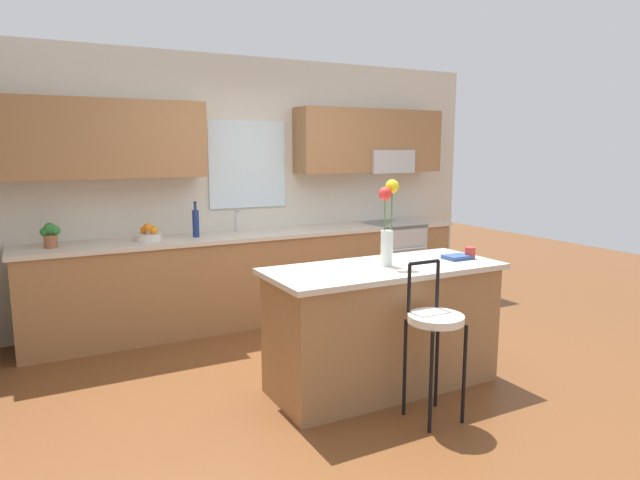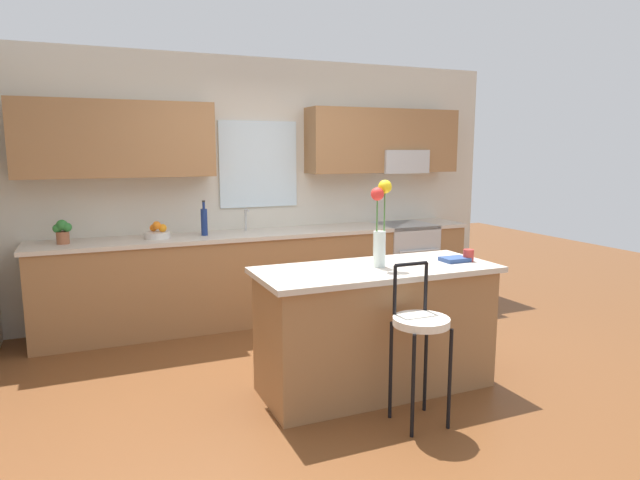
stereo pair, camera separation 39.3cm
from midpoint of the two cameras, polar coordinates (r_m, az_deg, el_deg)
The scene contains 13 objects.
ground_plane at distance 4.45m, azimuth 4.28°, elevation -13.99°, with size 14.00×14.00×0.00m, color brown.
back_wall_assembly at distance 5.94m, azimuth -4.13°, elevation 6.91°, with size 5.60×0.50×2.70m.
counter_run at distance 5.80m, azimuth -3.41°, elevation -3.59°, with size 4.56×0.64×0.92m.
sink_faucet at distance 5.77m, azimuth -5.70°, elevation 2.32°, with size 0.02×0.13×0.23m.
oven_range at distance 6.49m, azimuth 10.27°, elevation -2.38°, with size 0.60×0.64×0.92m.
kitchen_island at distance 4.16m, azimuth 8.47°, elevation -8.95°, with size 1.76×0.74×0.92m.
bar_stool_near at distance 3.65m, azimuth 13.37°, elevation -8.91°, with size 0.36×0.36×1.04m.
flower_vase at distance 4.00m, azimuth 9.03°, elevation 1.77°, with size 0.16×0.10×0.63m.
mug_ceramic at distance 4.40m, azimuth 17.51°, elevation -1.53°, with size 0.08×0.08×0.09m, color #A52D28.
cookbook at distance 4.36m, azimuth 16.20°, elevation -1.94°, with size 0.20×0.15×0.03m, color navy.
fruit_bowl_oranges at distance 5.45m, azimuth -14.41°, elevation 0.69°, with size 0.24×0.24×0.16m.
bottle_olive_oil at distance 5.51m, azimuth -9.83°, elevation 1.90°, with size 0.06×0.06×0.34m.
potted_plant_small at distance 5.38m, azimuth -23.09°, elevation 0.84°, with size 0.16×0.11×0.22m.
Camera 2 is at (-1.71, -3.71, 1.76)m, focal length 31.14 mm.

